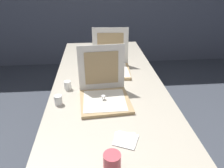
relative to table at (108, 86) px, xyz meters
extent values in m
cube|color=#BCB29E|center=(0.00, 0.00, 0.03)|extent=(0.89, 2.24, 0.03)
cylinder|color=#38383D|center=(-0.38, 1.05, -0.34)|extent=(0.04, 0.04, 0.71)
cylinder|color=#38383D|center=(0.38, 1.05, -0.34)|extent=(0.04, 0.04, 0.71)
cube|color=tan|center=(-0.04, -0.33, 0.06)|extent=(0.36, 0.36, 0.02)
cube|color=silver|center=(-0.05, -0.34, 0.07)|extent=(0.29, 0.29, 0.00)
cube|color=white|center=(-0.06, -0.16, 0.24)|extent=(0.34, 0.04, 0.34)
cube|color=tan|center=(-0.06, -0.16, 0.24)|extent=(0.24, 0.03, 0.24)
cylinder|color=white|center=(-0.05, -0.33, 0.10)|extent=(0.03, 0.03, 0.00)
cylinder|color=white|center=(-0.04, -0.33, 0.08)|extent=(0.01, 0.01, 0.03)
cylinder|color=white|center=(-0.06, -0.32, 0.08)|extent=(0.01, 0.01, 0.03)
cylinder|color=white|center=(-0.06, -0.33, 0.08)|extent=(0.01, 0.01, 0.03)
cube|color=tan|center=(0.04, 0.18, 0.06)|extent=(0.36, 0.36, 0.02)
cube|color=silver|center=(0.04, 0.17, 0.07)|extent=(0.32, 0.32, 0.00)
cube|color=white|center=(0.05, 0.36, 0.24)|extent=(0.34, 0.06, 0.34)
cube|color=tan|center=(0.05, 0.35, 0.24)|extent=(0.25, 0.04, 0.24)
cube|color=#EAC156|center=(0.07, 0.15, 0.08)|extent=(0.10, 0.14, 0.01)
cube|color=tan|center=(0.05, 0.21, 0.08)|extent=(0.06, 0.04, 0.02)
sphere|color=orange|center=(0.06, 0.14, 0.08)|extent=(0.02, 0.02, 0.02)
sphere|color=#2D6628|center=(0.09, 0.12, 0.08)|extent=(0.02, 0.02, 0.02)
cylinder|color=white|center=(-0.15, 0.40, 0.08)|extent=(0.05, 0.05, 0.07)
cylinder|color=white|center=(-0.32, -0.11, 0.08)|extent=(0.05, 0.05, 0.07)
cylinder|color=white|center=(-0.36, -0.32, 0.08)|extent=(0.05, 0.05, 0.07)
cylinder|color=#D14C56|center=(-0.05, -0.91, 0.10)|extent=(0.08, 0.08, 0.10)
cube|color=white|center=(0.04, -0.71, 0.05)|extent=(0.13, 0.13, 0.00)
cube|color=white|center=(0.05, -0.72, 0.05)|extent=(0.16, 0.16, 0.00)
camera|label=1|loc=(-0.11, -1.60, 0.85)|focal=34.41mm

